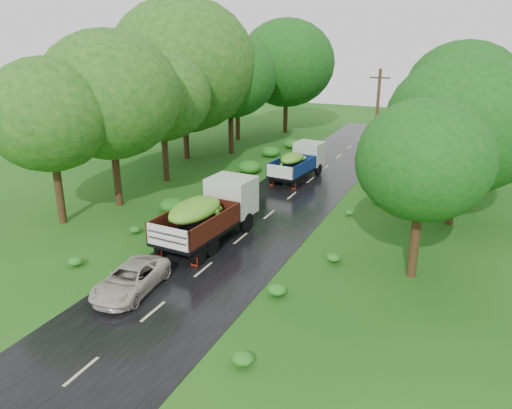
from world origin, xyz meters
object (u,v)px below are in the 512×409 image
Objects in this scene: car at (131,279)px; truck_near at (211,211)px; utility_pole at (376,126)px; truck_far at (299,161)px.

truck_near is at bearing 80.15° from car.
utility_pole is at bearing 72.35° from truck_near.
utility_pole reaches higher than car.
truck_near is 15.33m from utility_pole.
truck_far is at bearing 92.20° from truck_near.
truck_far is 0.75× the size of utility_pole.
truck_far reaches higher than car.
utility_pole is (5.18, 1.30, 2.76)m from truck_far.
car is 0.52× the size of utility_pole.
utility_pole is (6.01, 20.40, 3.55)m from car.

